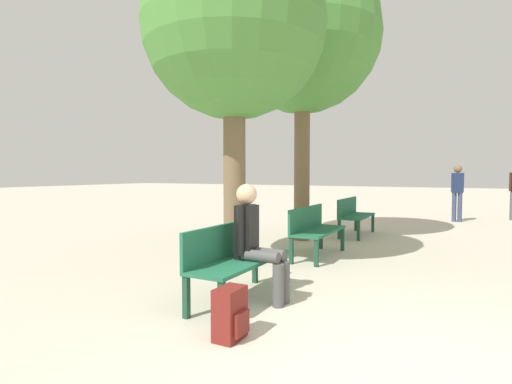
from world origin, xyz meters
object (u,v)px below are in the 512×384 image
Objects in this scene: bench_row_2 at (353,213)px; backpack at (231,314)px; pedestrian_near at (457,189)px; bench_row_0 at (234,255)px; person_seated at (256,239)px; bench_row_1 at (314,227)px; tree_row_1 at (303,37)px; tree_row_0 at (234,29)px.

bench_row_2 is 6.40m from backpack.
pedestrian_near is (1.55, 10.37, 0.75)m from backpack.
person_seated is at bearing 19.80° from bench_row_0.
backpack is at bearing -98.50° from pedestrian_near.
person_seated is (0.24, -5.32, 0.20)m from bench_row_2.
bench_row_1 is at bearing 98.42° from backpack.
pedestrian_near reaches higher than backpack.
bench_row_0 and bench_row_1 have the same top height.
tree_row_1 is at bearing 104.83° from backpack.
bench_row_2 is 1.16× the size of person_seated.
pedestrian_near is at bearing 69.96° from tree_row_0.
person_seated is at bearing -87.43° from bench_row_2.
bench_row_0 is at bearing 119.44° from backpack.
bench_row_0 reaches higher than backpack.
bench_row_1 is at bearing 90.00° from bench_row_0.
bench_row_2 is 0.31× the size of tree_row_0.
bench_row_2 is (0.00, 5.41, 0.00)m from bench_row_0.
tree_row_1 is 4.53× the size of person_seated.
bench_row_2 is 0.26× the size of tree_row_1.
tree_row_1 reaches higher than pedestrian_near.
backpack is 0.27× the size of pedestrian_near.
bench_row_0 is 3.39× the size of backpack.
tree_row_1 reaches higher than person_seated.
tree_row_1 reaches higher than bench_row_2.
tree_row_0 is (-0.83, 1.39, 3.14)m from bench_row_0.
bench_row_1 is at bearing 57.59° from tree_row_0.
bench_row_0 is 1.14m from backpack.
bench_row_0 is at bearing -102.54° from pedestrian_near.
tree_row_0 reaches higher than bench_row_0.
pedestrian_near reaches higher than bench_row_1.
bench_row_1 is 3.50m from tree_row_0.
tree_row_1 is at bearing -125.20° from bench_row_2.
pedestrian_near is (1.85, 9.32, 0.26)m from person_seated.
backpack is at bearing -85.13° from bench_row_2.
bench_row_2 is 0.92× the size of pedestrian_near.
bench_row_1 is 4.23m from tree_row_1.
bench_row_2 is at bearing 54.80° from tree_row_1.
bench_row_2 is 4.54m from pedestrian_near.
tree_row_0 is 2.99× the size of pedestrian_near.
bench_row_2 is at bearing -117.61° from pedestrian_near.
bench_row_2 is at bearing 94.87° from backpack.
tree_row_1 reaches higher than bench_row_0.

